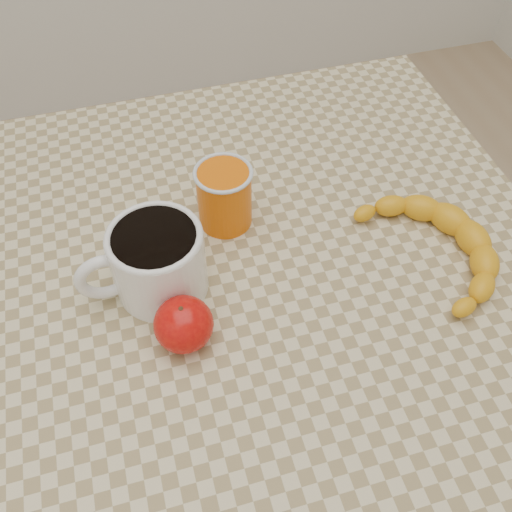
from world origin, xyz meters
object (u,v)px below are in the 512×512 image
object	(u,v)px
apple	(184,324)
banana	(436,246)
orange_juice_glass	(224,196)
coffee_mug	(156,260)
table	(256,304)

from	to	relation	value
apple	banana	bearing A→B (deg)	6.08
orange_juice_glass	apple	bearing A→B (deg)	-117.70
coffee_mug	table	bearing A→B (deg)	-0.68
apple	banana	world-z (taller)	apple
table	orange_juice_glass	xyz separation A→B (m)	(-0.02, 0.09, 0.13)
banana	apple	bearing A→B (deg)	179.11
apple	banana	distance (m)	0.34
banana	orange_juice_glass	bearing A→B (deg)	144.03
table	coffee_mug	world-z (taller)	coffee_mug
coffee_mug	banana	bearing A→B (deg)	-7.82
coffee_mug	apple	world-z (taller)	coffee_mug
orange_juice_glass	apple	xyz separation A→B (m)	(-0.09, -0.17, -0.01)
table	coffee_mug	size ratio (longest dim) A/B	4.99
coffee_mug	banana	world-z (taller)	coffee_mug
table	banana	bearing A→B (deg)	-11.60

